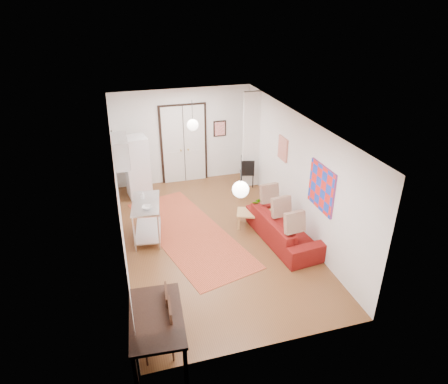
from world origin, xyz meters
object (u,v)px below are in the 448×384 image
object	(u,v)px
kitchen_counter	(147,215)
fridge	(137,167)
coffee_table	(255,214)
dining_chair_far	(156,322)
sofa	(283,228)
dining_table	(157,320)
dining_chair_near	(154,307)
black_side_chair	(246,169)

from	to	relation	value
kitchen_counter	fridge	size ratio (longest dim) A/B	0.74
coffee_table	dining_chair_far	distance (m)	4.37
kitchen_counter	dining_chair_far	distance (m)	3.50
sofa	coffee_table	distance (m)	0.91
dining_table	dining_chair_far	size ratio (longest dim) A/B	1.52
dining_chair_near	dining_chair_far	bearing A→B (deg)	4.44
dining_table	fridge	bearing A→B (deg)	87.56
sofa	dining_table	bearing A→B (deg)	121.50
dining_chair_near	kitchen_counter	bearing A→B (deg)	-179.89
dining_table	black_side_chair	bearing A→B (deg)	58.79
dining_table	kitchen_counter	bearing A→B (deg)	86.22
coffee_table	kitchen_counter	bearing A→B (deg)	175.07
fridge	dining_chair_near	size ratio (longest dim) A/B	1.79
dining_chair_near	dining_chair_far	world-z (taller)	same
sofa	dining_table	xyz separation A→B (m)	(-3.33, -2.54, 0.38)
dining_table	dining_chair_near	distance (m)	0.47
coffee_table	fridge	world-z (taller)	fridge
dining_chair_far	black_side_chair	size ratio (longest dim) A/B	1.13
dining_table	dining_chair_near	bearing A→B (deg)	90.00
coffee_table	dining_table	world-z (taller)	dining_table
coffee_table	sofa	bearing A→B (deg)	-62.56
coffee_table	black_side_chair	distance (m)	2.50
dining_chair_far	sofa	bearing A→B (deg)	130.76
sofa	fridge	bearing A→B (deg)	36.38
dining_chair_far	black_side_chair	world-z (taller)	dining_chair_far
sofa	dining_chair_far	distance (m)	4.14
fridge	black_side_chair	distance (m)	3.27
dining_chair_near	dining_table	bearing A→B (deg)	4.44
fridge	dining_table	xyz separation A→B (m)	(-0.25, -5.93, -0.18)
kitchen_counter	dining_chair_near	distance (m)	3.14
sofa	dining_table	size ratio (longest dim) A/B	1.52
dining_table	coffee_table	bearing A→B (deg)	49.07
kitchen_counter	fridge	world-z (taller)	fridge
coffee_table	dining_table	bearing A→B (deg)	-130.93
dining_table	black_side_chair	size ratio (longest dim) A/B	1.72
black_side_chair	kitchen_counter	bearing A→B (deg)	48.45
black_side_chair	fridge	bearing A→B (deg)	11.87
dining_chair_near	dining_chair_far	distance (m)	0.36
coffee_table	dining_table	size ratio (longest dim) A/B	0.67
coffee_table	fridge	size ratio (longest dim) A/B	0.57
sofa	dining_chair_near	xyz separation A→B (m)	(-3.33, -2.09, 0.24)
coffee_table	dining_chair_near	size ratio (longest dim) A/B	1.02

